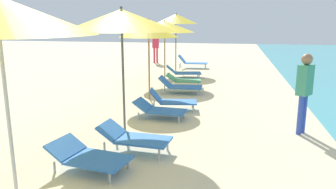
{
  "coord_description": "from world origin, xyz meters",
  "views": [
    {
      "loc": [
        2.62,
        3.15,
        2.43
      ],
      "look_at": [
        1.47,
        8.72,
        1.15
      ],
      "focal_mm": 35.02,
      "sensor_mm": 36.0,
      "label": 1
    }
  ],
  "objects_px": {
    "umbrella_sixth": "(165,27)",
    "lounger_sixth_shoreside": "(183,72)",
    "umbrella_fourth": "(121,20)",
    "person_walking_near": "(156,44)",
    "lounger_sixth_inland": "(183,80)",
    "lounger_fifth_shoreside": "(179,85)",
    "umbrella_farthest": "(176,19)",
    "person_walking_mid": "(305,85)",
    "umbrella_fifth": "(149,29)",
    "lounger_fourth_inland": "(134,137)",
    "lounger_fifth_inland": "(172,100)",
    "lounger_third_shoreside": "(89,156)",
    "lounger_farthest_shoreside": "(192,62)",
    "lounger_fourth_shoreside": "(159,109)"
  },
  "relations": [
    {
      "from": "umbrella_fifth",
      "to": "lounger_farthest_shoreside",
      "type": "height_order",
      "value": "umbrella_fifth"
    },
    {
      "from": "lounger_fifth_shoreside",
      "to": "person_walking_near",
      "type": "height_order",
      "value": "person_walking_near"
    },
    {
      "from": "lounger_fourth_inland",
      "to": "umbrella_sixth",
      "type": "xyz_separation_m",
      "value": [
        -0.99,
        7.3,
        1.92
      ]
    },
    {
      "from": "lounger_fourth_inland",
      "to": "person_walking_near",
      "type": "distance_m",
      "value": 13.66
    },
    {
      "from": "umbrella_fourth",
      "to": "lounger_farthest_shoreside",
      "type": "relative_size",
      "value": 1.76
    },
    {
      "from": "lounger_sixth_shoreside",
      "to": "lounger_sixth_inland",
      "type": "bearing_deg",
      "value": -92.68
    },
    {
      "from": "umbrella_farthest",
      "to": "lounger_sixth_inland",
      "type": "bearing_deg",
      "value": -75.88
    },
    {
      "from": "umbrella_sixth",
      "to": "person_walking_mid",
      "type": "xyz_separation_m",
      "value": [
        4.28,
        -5.54,
        -1.13
      ]
    },
    {
      "from": "lounger_fifth_shoreside",
      "to": "umbrella_fifth",
      "type": "bearing_deg",
      "value": -130.18
    },
    {
      "from": "umbrella_sixth",
      "to": "lounger_sixth_shoreside",
      "type": "bearing_deg",
      "value": 61.01
    },
    {
      "from": "lounger_fourth_inland",
      "to": "lounger_fifth_inland",
      "type": "distance_m",
      "value": 3.11
    },
    {
      "from": "lounger_sixth_inland",
      "to": "person_walking_mid",
      "type": "bearing_deg",
      "value": -58.67
    },
    {
      "from": "umbrella_fifth",
      "to": "lounger_sixth_inland",
      "type": "height_order",
      "value": "umbrella_fifth"
    },
    {
      "from": "lounger_third_shoreside",
      "to": "umbrella_fourth",
      "type": "relative_size",
      "value": 0.51
    },
    {
      "from": "umbrella_farthest",
      "to": "lounger_sixth_shoreside",
      "type": "bearing_deg",
      "value": -71.59
    },
    {
      "from": "lounger_fifth_shoreside",
      "to": "lounger_sixth_shoreside",
      "type": "height_order",
      "value": "lounger_fifth_shoreside"
    },
    {
      "from": "umbrella_fourth",
      "to": "umbrella_sixth",
      "type": "distance_m",
      "value": 6.3
    },
    {
      "from": "lounger_sixth_inland",
      "to": "person_walking_near",
      "type": "relative_size",
      "value": 0.76
    },
    {
      "from": "lounger_sixth_inland",
      "to": "lounger_sixth_shoreside",
      "type": "bearing_deg",
      "value": 94.33
    },
    {
      "from": "umbrella_fourth",
      "to": "umbrella_farthest",
      "type": "distance_m",
      "value": 9.46
    },
    {
      "from": "lounger_fourth_shoreside",
      "to": "lounger_fourth_inland",
      "type": "height_order",
      "value": "lounger_fourth_inland"
    },
    {
      "from": "umbrella_fourth",
      "to": "umbrella_farthest",
      "type": "bearing_deg",
      "value": 93.52
    },
    {
      "from": "umbrella_fifth",
      "to": "umbrella_fourth",
      "type": "bearing_deg",
      "value": -84.87
    },
    {
      "from": "lounger_sixth_inland",
      "to": "umbrella_farthest",
      "type": "relative_size",
      "value": 0.47
    },
    {
      "from": "lounger_third_shoreside",
      "to": "lounger_farthest_shoreside",
      "type": "height_order",
      "value": "lounger_farthest_shoreside"
    },
    {
      "from": "umbrella_farthest",
      "to": "lounger_farthest_shoreside",
      "type": "distance_m",
      "value": 2.56
    },
    {
      "from": "lounger_fourth_shoreside",
      "to": "umbrella_farthest",
      "type": "height_order",
      "value": "umbrella_farthest"
    },
    {
      "from": "person_walking_near",
      "to": "lounger_sixth_inland",
      "type": "bearing_deg",
      "value": -161.44
    },
    {
      "from": "umbrella_fourth",
      "to": "lounger_fifth_inland",
      "type": "xyz_separation_m",
      "value": [
        0.66,
        2.09,
        -2.17
      ]
    },
    {
      "from": "person_walking_near",
      "to": "person_walking_mid",
      "type": "bearing_deg",
      "value": -155.09
    },
    {
      "from": "umbrella_fifth",
      "to": "lounger_fifth_shoreside",
      "type": "bearing_deg",
      "value": 53.12
    },
    {
      "from": "lounger_fifth_inland",
      "to": "person_walking_mid",
      "type": "bearing_deg",
      "value": -33.16
    },
    {
      "from": "person_walking_near",
      "to": "lounger_third_shoreside",
      "type": "bearing_deg",
      "value": -173.62
    },
    {
      "from": "umbrella_fifth",
      "to": "lounger_third_shoreside",
      "type": "bearing_deg",
      "value": -86.31
    },
    {
      "from": "lounger_third_shoreside",
      "to": "umbrella_fifth",
      "type": "distance_m",
      "value": 5.5
    },
    {
      "from": "lounger_third_shoreside",
      "to": "umbrella_farthest",
      "type": "relative_size",
      "value": 0.5
    },
    {
      "from": "lounger_sixth_inland",
      "to": "umbrella_farthest",
      "type": "xyz_separation_m",
      "value": [
        -1.05,
        4.16,
        2.24
      ]
    },
    {
      "from": "person_walking_mid",
      "to": "lounger_fifth_inland",
      "type": "bearing_deg",
      "value": 12.61
    },
    {
      "from": "umbrella_fourth",
      "to": "lounger_fifth_shoreside",
      "type": "xyz_separation_m",
      "value": [
        0.5,
        4.27,
        -2.17
      ]
    },
    {
      "from": "umbrella_farthest",
      "to": "person_walking_mid",
      "type": "distance_m",
      "value": 9.85
    },
    {
      "from": "umbrella_fifth",
      "to": "umbrella_sixth",
      "type": "bearing_deg",
      "value": 93.1
    },
    {
      "from": "lounger_fifth_shoreside",
      "to": "umbrella_sixth",
      "type": "bearing_deg",
      "value": 112.11
    },
    {
      "from": "umbrella_farthest",
      "to": "person_walking_near",
      "type": "relative_size",
      "value": 1.6
    },
    {
      "from": "lounger_third_shoreside",
      "to": "lounger_fifth_shoreside",
      "type": "bearing_deg",
      "value": 95.32
    },
    {
      "from": "lounger_fifth_inland",
      "to": "lounger_farthest_shoreside",
      "type": "distance_m",
      "value": 8.46
    },
    {
      "from": "umbrella_fifth",
      "to": "person_walking_mid",
      "type": "bearing_deg",
      "value": -31.08
    },
    {
      "from": "lounger_sixth_shoreside",
      "to": "umbrella_farthest",
      "type": "height_order",
      "value": "umbrella_farthest"
    },
    {
      "from": "lounger_fifth_inland",
      "to": "lounger_sixth_inland",
      "type": "distance_m",
      "value": 3.19
    },
    {
      "from": "lounger_sixth_inland",
      "to": "person_walking_mid",
      "type": "height_order",
      "value": "person_walking_mid"
    },
    {
      "from": "lounger_sixth_shoreside",
      "to": "umbrella_farthest",
      "type": "distance_m",
      "value": 3.18
    }
  ]
}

